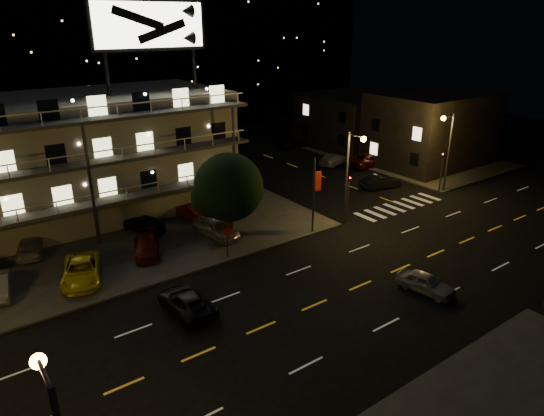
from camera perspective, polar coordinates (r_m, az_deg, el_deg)
ground at (r=31.67m, az=7.80°, el=-10.11°), size 140.00×140.00×0.00m
curb_nw at (r=42.73m, az=-26.24°, el=-3.52°), size 44.00×24.00×0.15m
curb_ne at (r=64.95m, az=14.99°, el=5.97°), size 16.00×24.00×0.15m
motel at (r=45.39m, az=-23.29°, el=5.43°), size 28.00×13.80×18.10m
side_bldg_front at (r=61.66m, az=18.23°, el=8.84°), size 14.06×10.00×8.50m
side_bldg_back at (r=69.34m, az=10.12°, el=10.21°), size 14.06×12.00×7.00m
hill_backdrop at (r=89.07m, az=-28.61°, el=15.68°), size 120.00×25.00×24.00m
streetlight_nc at (r=40.39m, az=9.19°, el=4.54°), size 0.44×1.92×8.00m
streetlight_ne at (r=50.91m, az=19.95°, el=7.01°), size 1.92×0.44×8.00m
signal_nw at (r=41.83m, az=8.95°, el=1.70°), size 0.20×0.27×4.60m
signal_ne at (r=51.50m, az=19.35°, el=4.46°), size 0.27×0.20×4.60m
banner_north at (r=38.94m, az=5.01°, el=1.73°), size 0.83×0.16×6.40m
stop_sign at (r=35.30m, az=-5.27°, el=-3.40°), size 0.91×0.11×2.61m
tree at (r=37.22m, az=-5.19°, el=2.20°), size 5.53×5.32×6.96m
lot_car_2 at (r=34.79m, az=-21.51°, el=-6.86°), size 3.86×5.57×1.41m
lot_car_3 at (r=37.10m, az=-14.53°, el=-4.33°), size 3.25×4.75×1.28m
lot_car_4 at (r=38.90m, az=-6.60°, el=-2.35°), size 2.49×4.65×1.50m
lot_car_7 at (r=40.10m, az=-26.55°, el=-4.04°), size 2.76×4.63×1.26m
lot_car_8 at (r=41.06m, az=-14.85°, el=-1.74°), size 2.76×4.36×1.38m
lot_car_9 at (r=43.01m, az=-9.60°, el=-0.29°), size 2.09×4.21×1.33m
side_car_0 at (r=51.63m, az=12.65°, el=3.03°), size 4.50×2.55×1.40m
side_car_1 at (r=59.37m, az=11.45°, el=5.56°), size 5.62×2.79×1.53m
side_car_2 at (r=59.36m, az=7.22°, el=5.72°), size 4.94×3.07×1.34m
side_car_3 at (r=66.83m, az=2.42°, el=7.60°), size 3.95×1.97×1.29m
road_car_east at (r=32.96m, az=17.62°, el=-8.38°), size 2.16×3.95×1.27m
road_car_west at (r=29.97m, az=-10.07°, el=-10.78°), size 2.26×4.69×1.29m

